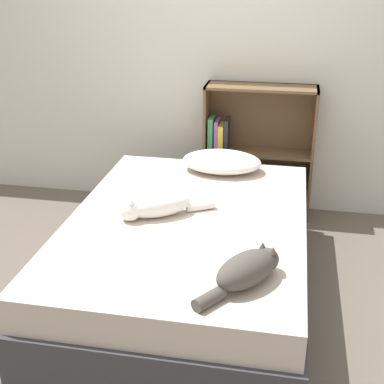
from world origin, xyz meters
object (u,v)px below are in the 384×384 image
(cat_dark, at_px, (247,269))
(bed, at_px, (187,257))
(pillow, at_px, (222,162))
(bookshelf, at_px, (254,148))
(cat_light, at_px, (154,206))

(cat_dark, bearing_deg, bed, 69.37)
(cat_dark, bearing_deg, pillow, 48.67)
(cat_dark, bearing_deg, bookshelf, 39.68)
(bed, bearing_deg, cat_dark, -56.68)
(bed, relative_size, cat_light, 3.73)
(cat_light, xyz_separation_m, cat_dark, (0.59, -0.59, 0.01))
(bed, height_order, pillow, pillow)
(bed, distance_m, cat_light, 0.38)
(bed, distance_m, bookshelf, 1.31)
(bed, height_order, bookshelf, bookshelf)
(pillow, distance_m, bookshelf, 0.52)
(pillow, relative_size, cat_dark, 1.19)
(bed, relative_size, pillow, 3.54)
(pillow, distance_m, cat_light, 0.84)
(pillow, xyz_separation_m, bookshelf, (0.19, 0.48, -0.05))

